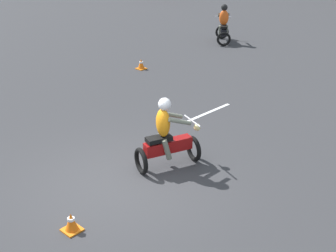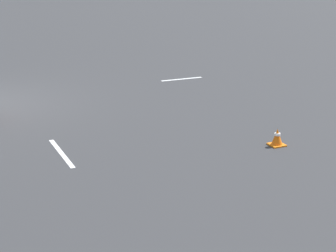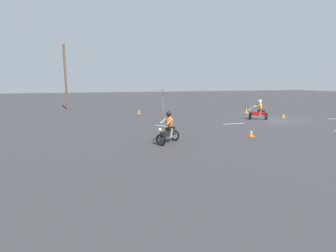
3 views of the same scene
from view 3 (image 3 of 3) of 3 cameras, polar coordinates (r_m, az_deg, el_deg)
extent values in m
plane|color=#333335|center=(23.70, 21.85, 1.35)|extent=(120.00, 120.00, 0.00)
torus|color=black|center=(22.92, 17.47, 2.10)|extent=(0.60, 0.30, 0.60)
torus|color=black|center=(23.28, 20.57, 2.04)|extent=(0.60, 0.30, 0.60)
cube|color=maroon|center=(23.06, 19.06, 2.61)|extent=(0.60, 1.12, 0.28)
cube|color=black|center=(23.10, 19.61, 3.14)|extent=(0.44, 0.62, 0.10)
cylinder|color=silver|center=(22.85, 17.68, 3.83)|extent=(0.67, 0.27, 0.04)
sphere|color=#F2E08C|center=(22.84, 17.34, 3.39)|extent=(0.20, 0.20, 0.16)
ellipsoid|color=orange|center=(23.04, 19.43, 4.03)|extent=(0.47, 0.40, 0.64)
cylinder|color=slate|center=(23.14, 18.58, 4.23)|extent=(0.27, 0.55, 0.27)
cylinder|color=slate|center=(22.76, 18.85, 4.13)|extent=(0.27, 0.55, 0.27)
cylinder|color=slate|center=(23.22, 19.20, 2.65)|extent=(0.20, 0.27, 0.51)
cylinder|color=slate|center=(22.96, 19.39, 2.56)|extent=(0.20, 0.27, 0.51)
sphere|color=white|center=(22.99, 19.39, 5.08)|extent=(0.36, 0.36, 0.28)
torus|color=black|center=(12.99, -1.54, -3.02)|extent=(0.52, 0.47, 0.60)
torus|color=black|center=(14.06, 1.42, -2.03)|extent=(0.52, 0.47, 0.60)
cube|color=black|center=(13.47, 0.00, -1.59)|extent=(0.90, 0.99, 0.28)
cube|color=black|center=(13.62, 0.50, -0.53)|extent=(0.56, 0.59, 0.10)
cylinder|color=silver|center=(12.89, -1.43, 0.06)|extent=(0.55, 0.48, 0.04)
sphere|color=#F2E08C|center=(12.82, -1.75, -0.82)|extent=(0.23, 0.23, 0.16)
ellipsoid|color=#EA5919|center=(13.47, 0.27, 0.91)|extent=(0.49, 0.47, 0.64)
cylinder|color=slate|center=(13.32, -1.14, 1.03)|extent=(0.42, 0.47, 0.27)
cylinder|color=slate|center=(13.11, 0.32, 0.89)|extent=(0.42, 0.47, 0.27)
cylinder|color=slate|center=(13.63, -0.27, -1.46)|extent=(0.25, 0.26, 0.51)
cylinder|color=slate|center=(13.48, 0.73, -1.58)|extent=(0.25, 0.26, 0.51)
sphere|color=black|center=(13.38, 0.18, 2.67)|extent=(0.39, 0.39, 0.28)
cylinder|color=slate|center=(29.21, -1.12, 5.67)|extent=(0.07, 0.07, 2.20)
cylinder|color=red|center=(29.15, -1.17, 7.34)|extent=(0.70, 0.03, 0.70)
cylinder|color=white|center=(29.15, -1.20, 7.34)|extent=(0.60, 0.01, 0.60)
cube|color=orange|center=(27.98, 16.66, 2.86)|extent=(0.32, 0.32, 0.03)
cone|color=orange|center=(27.96, 16.69, 3.32)|extent=(0.24, 0.24, 0.43)
cylinder|color=white|center=(27.95, 16.69, 3.45)|extent=(0.13, 0.13, 0.05)
cube|color=orange|center=(25.17, 23.82, 1.71)|extent=(0.32, 0.32, 0.03)
cone|color=orange|center=(25.14, 23.85, 2.12)|extent=(0.24, 0.24, 0.33)
cylinder|color=white|center=(25.14, 23.85, 2.23)|extent=(0.13, 0.13, 0.05)
cube|color=orange|center=(15.99, 17.62, -2.10)|extent=(0.32, 0.32, 0.03)
cone|color=orange|center=(15.95, 17.65, -1.44)|extent=(0.24, 0.24, 0.34)
cylinder|color=white|center=(15.94, 17.66, -1.26)|extent=(0.13, 0.13, 0.05)
cube|color=orange|center=(25.89, -6.32, 2.68)|extent=(0.32, 0.32, 0.03)
cone|color=orange|center=(25.87, -6.33, 3.14)|extent=(0.24, 0.24, 0.39)
cylinder|color=white|center=(25.86, -6.33, 3.27)|extent=(0.13, 0.13, 0.05)
cube|color=silver|center=(26.92, 17.51, 2.53)|extent=(1.80, 0.18, 0.01)
cube|color=silver|center=(20.37, 14.14, 0.50)|extent=(0.15, 1.81, 0.01)
cylinder|color=brown|center=(31.43, -21.40, 9.79)|extent=(0.24, 0.24, 7.12)
camera|label=1|loc=(32.01, 22.64, 12.62)|focal=50.00mm
camera|label=2|loc=(20.72, -23.33, 13.41)|focal=70.00mm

